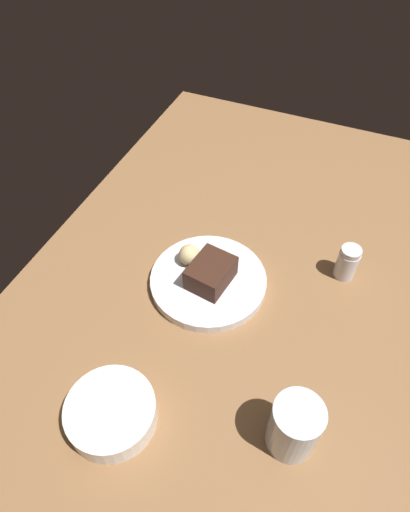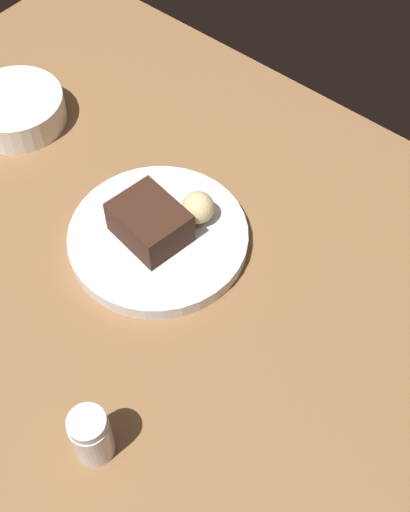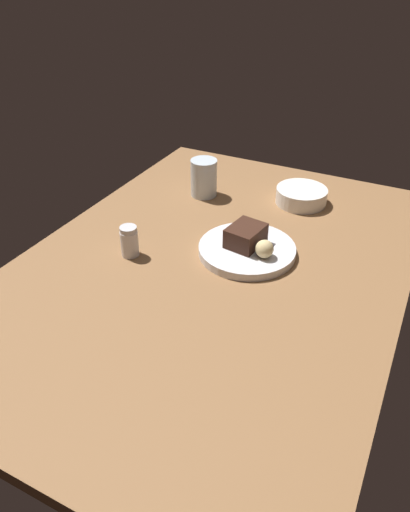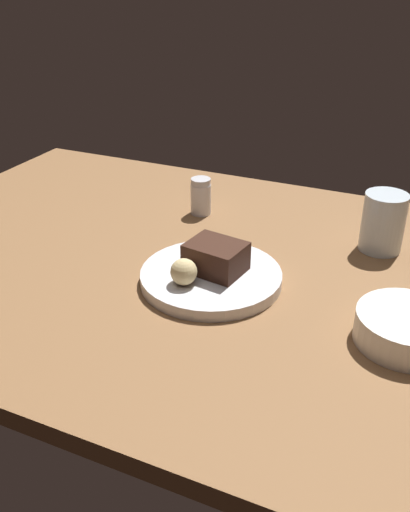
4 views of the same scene
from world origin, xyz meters
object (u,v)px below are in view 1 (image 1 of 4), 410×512
water_glass (294,427)px  dessert_plate (208,281)px  bread_roll (189,255)px  salt_shaker (347,262)px  chocolate_cake_slice (211,273)px  side_bowl (111,413)px

water_glass → dessert_plate: bearing=-134.9°
bread_roll → salt_shaker: bearing=109.8°
water_glass → chocolate_cake_slice: bearing=-135.1°
bread_roll → side_bowl: bread_roll is taller
salt_shaker → side_bowl: bearing=-32.5°
chocolate_cake_slice → salt_shaker: (-13.42, 23.54, -0.68)cm
chocolate_cake_slice → salt_shaker: bearing=119.7°
chocolate_cake_slice → side_bowl: size_ratio=0.63×
dessert_plate → side_bowl: size_ratio=1.62×
chocolate_cake_slice → side_bowl: chocolate_cake_slice is taller
water_glass → salt_shaker: bearing=178.2°
bread_roll → salt_shaker: salt_shaker is taller
dessert_plate → chocolate_cake_slice: bearing=53.8°
dessert_plate → side_bowl: (30.72, -3.52, 1.19)cm
water_glass → side_bowl: size_ratio=0.75×
bread_roll → side_bowl: bearing=2.7°
dessert_plate → side_bowl: bearing=-6.5°
bread_roll → water_glass: 37.96cm
chocolate_cake_slice → water_glass: (22.51, 22.41, 0.92)cm
dessert_plate → salt_shaker: salt_shaker is taller
salt_shaker → side_bowl: size_ratio=0.53×
chocolate_cake_slice → dessert_plate: bearing=-126.2°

